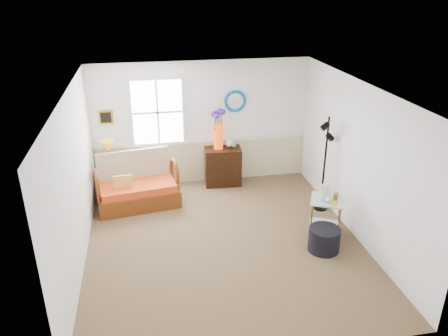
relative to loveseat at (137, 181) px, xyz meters
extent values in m
cube|color=brown|center=(1.40, -1.62, -0.50)|extent=(4.50, 5.00, 0.01)
cube|color=white|center=(1.40, -1.62, 2.10)|extent=(4.50, 5.00, 0.01)
cube|color=white|center=(1.40, 0.88, 0.80)|extent=(4.50, 0.01, 2.60)
cube|color=white|center=(1.40, -4.12, 0.80)|extent=(4.50, 0.01, 2.60)
cube|color=white|center=(-0.85, -1.62, 0.80)|extent=(0.01, 5.00, 2.60)
cube|color=white|center=(3.65, -1.62, 0.80)|extent=(0.01, 5.00, 2.60)
cube|color=beige|center=(1.40, 0.86, -0.05)|extent=(4.46, 0.02, 0.90)
cube|color=white|center=(1.40, 0.85, 0.42)|extent=(4.46, 0.04, 0.06)
cube|color=#AD8F25|center=(-0.52, 0.86, 1.05)|extent=(0.28, 0.03, 0.28)
torus|color=#137AA5|center=(2.10, 0.86, 1.25)|extent=(0.47, 0.07, 0.47)
imported|color=#5A8643|center=(-0.38, 0.56, 0.26)|extent=(0.33, 0.36, 0.26)
cylinder|color=black|center=(2.95, -2.14, -0.30)|extent=(0.66, 0.66, 0.39)
camera|label=1|loc=(0.24, -7.75, 3.59)|focal=35.00mm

